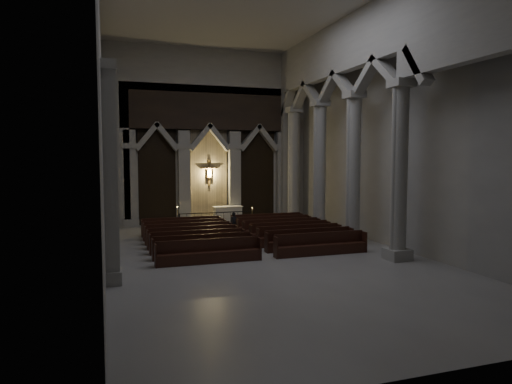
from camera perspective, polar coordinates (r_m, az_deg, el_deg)
room at (r=21.14m, az=1.03°, el=12.49°), size 24.00×24.10×12.00m
sanctuary_wall at (r=32.11m, az=-5.85°, el=7.95°), size 14.00×0.77×12.00m
right_arcade at (r=24.67m, az=12.38°, el=11.76°), size 1.00×24.00×12.00m
left_pilasters at (r=23.27m, az=-17.87°, el=2.43°), size 0.60×13.00×8.03m
sanctuary_step at (r=31.47m, az=-5.39°, el=-3.91°), size 8.50×2.60×0.15m
altar at (r=31.88m, az=-3.56°, el=-2.71°), size 2.05×0.82×1.04m
altar_rail at (r=30.40m, az=-4.97°, el=-3.10°), size 5.03×0.09×0.99m
candle_stand_left at (r=29.99m, az=-9.76°, el=-3.76°), size 0.24×0.24×1.44m
candle_stand_right at (r=30.78m, az=-0.49°, el=-3.60°), size 0.20×0.20×1.21m
pews at (r=24.48m, az=-1.58°, el=-5.68°), size 10.08×8.09×1.04m
worshipper at (r=27.55m, az=-2.76°, el=-3.90°), size 0.53×0.42×1.29m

